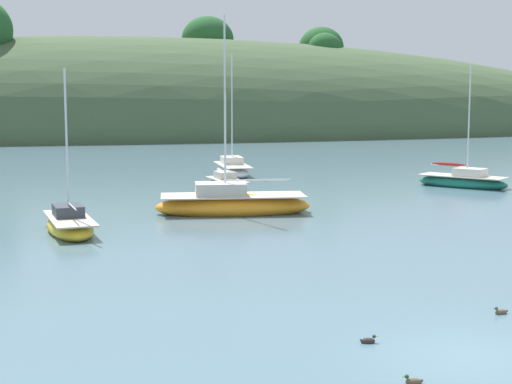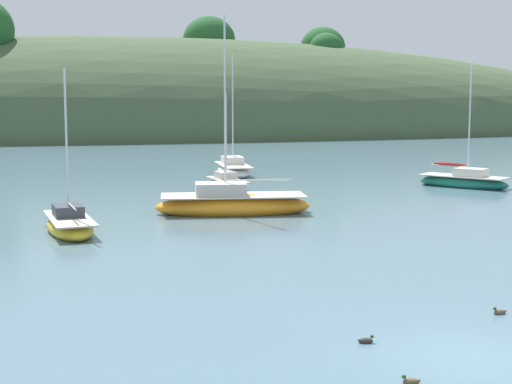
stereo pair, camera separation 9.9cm
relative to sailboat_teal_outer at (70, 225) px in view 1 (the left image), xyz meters
The scene contains 10 objects.
ground_plane 19.92m from the sailboat_teal_outer, 64.93° to the right, with size 400.00×400.00×0.00m, color slate.
far_shoreline_hill 72.40m from the sailboat_teal_outer, 83.30° to the left, with size 150.00×36.00×29.52m.
sailboat_teal_outer is the anchor object (origin of this frame).
sailboat_cream_ketch 23.51m from the sailboat_teal_outer, 61.16° to the left, with size 2.34×6.19×8.62m.
sailboat_white_near 8.39m from the sailboat_teal_outer, 24.66° to the left, with size 7.74×3.51×9.64m.
sailboat_grey_yawl 16.13m from the sailboat_teal_outer, 54.49° to the left, with size 2.09×4.74×5.86m.
sailboat_orange_cutter 25.77m from the sailboat_teal_outer, 23.94° to the left, with size 5.05×5.60×7.63m.
duck_lone_right 17.91m from the sailboat_teal_outer, 68.43° to the right, with size 0.43×0.24×0.24m.
duck_lead 18.70m from the sailboat_teal_outer, 54.30° to the right, with size 0.42×0.19×0.24m.
duck_lone_left 20.39m from the sailboat_teal_outer, 71.45° to the right, with size 0.43×0.24×0.24m.
Camera 1 is at (-8.72, -15.57, 5.88)m, focal length 56.15 mm.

